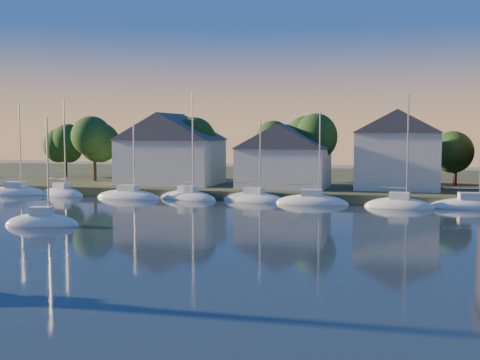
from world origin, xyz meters
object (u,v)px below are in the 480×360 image
at_px(clubhouse_east, 398,149).
at_px(clubhouse_centre, 284,155).
at_px(drifting_sailboat_left, 42,225).
at_px(clubhouse_west, 171,148).

bearing_deg(clubhouse_east, clubhouse_centre, -171.87).
bearing_deg(drifting_sailboat_left, clubhouse_centre, 51.25).
bearing_deg(clubhouse_west, clubhouse_east, 1.91).
xyz_separation_m(clubhouse_centre, drifting_sailboat_left, (-14.71, -30.45, -5.04)).
xyz_separation_m(clubhouse_west, drifting_sailboat_left, (1.29, -31.45, -5.84)).
bearing_deg(drifting_sailboat_left, clubhouse_east, 35.54).
bearing_deg(clubhouse_west, clubhouse_centre, -3.58).
height_order(clubhouse_centre, drifting_sailboat_left, drifting_sailboat_left).
bearing_deg(clubhouse_centre, clubhouse_west, 176.42).
bearing_deg(drifting_sailboat_left, clubhouse_west, 79.38).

